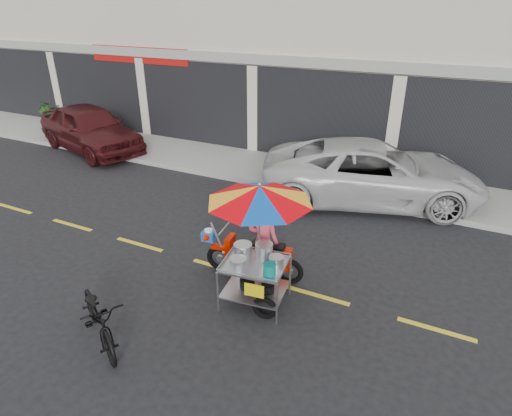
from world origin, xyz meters
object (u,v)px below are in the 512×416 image
at_px(near_bicycle, 99,317).
at_px(maroon_sedan, 90,128).
at_px(white_pickup, 372,172).
at_px(food_vendor_rig, 259,223).

bearing_deg(near_bicycle, maroon_sedan, 77.26).
bearing_deg(white_pickup, near_bicycle, 142.80).
height_order(maroon_sedan, near_bicycle, maroon_sedan).
distance_m(near_bicycle, food_vendor_rig, 2.87).
distance_m(white_pickup, near_bicycle, 7.45).
height_order(maroon_sedan, food_vendor_rig, food_vendor_rig).
height_order(white_pickup, near_bicycle, white_pickup).
bearing_deg(food_vendor_rig, near_bicycle, -134.80).
relative_size(maroon_sedan, white_pickup, 0.83).
relative_size(white_pickup, food_vendor_rig, 2.32).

